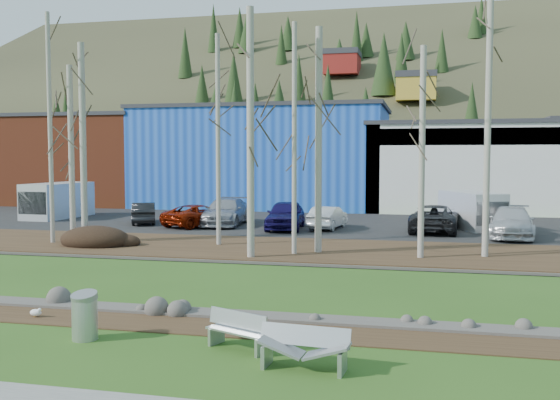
% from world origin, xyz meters
% --- Properties ---
extents(ground, '(200.00, 200.00, 0.00)m').
position_xyz_m(ground, '(0.00, 0.00, 0.00)').
color(ground, '#2C5118').
rests_on(ground, ground).
extents(dirt_strip, '(80.00, 1.80, 0.03)m').
position_xyz_m(dirt_strip, '(0.00, 2.10, 0.01)').
color(dirt_strip, '#382616').
rests_on(dirt_strip, ground).
extents(near_bank_rocks, '(80.00, 0.80, 0.50)m').
position_xyz_m(near_bank_rocks, '(0.00, 3.10, 0.00)').
color(near_bank_rocks, '#47423D').
rests_on(near_bank_rocks, ground).
extents(river, '(80.00, 8.00, 0.90)m').
position_xyz_m(river, '(0.00, 7.20, 0.00)').
color(river, '#132131').
rests_on(river, ground).
extents(far_bank_rocks, '(80.00, 0.80, 0.46)m').
position_xyz_m(far_bank_rocks, '(0.00, 11.30, 0.00)').
color(far_bank_rocks, '#47423D').
rests_on(far_bank_rocks, ground).
extents(far_bank, '(80.00, 7.00, 0.15)m').
position_xyz_m(far_bank, '(0.00, 14.50, 0.07)').
color(far_bank, '#382616').
rests_on(far_bank, ground).
extents(parking_lot, '(80.00, 14.00, 0.14)m').
position_xyz_m(parking_lot, '(0.00, 25.00, 0.07)').
color(parking_lot, black).
rests_on(parking_lot, ground).
extents(building_brick, '(16.32, 12.24, 7.80)m').
position_xyz_m(building_brick, '(-24.00, 39.00, 3.91)').
color(building_brick, brown).
rests_on(building_brick, ground).
extents(building_blue, '(20.40, 12.24, 8.30)m').
position_xyz_m(building_blue, '(-6.00, 39.00, 4.16)').
color(building_blue, '#1646B7').
rests_on(building_blue, ground).
extents(building_white, '(18.36, 12.24, 6.80)m').
position_xyz_m(building_white, '(12.00, 38.98, 3.41)').
color(building_white, white).
rests_on(building_white, ground).
extents(hillside, '(160.00, 72.00, 35.00)m').
position_xyz_m(hillside, '(0.00, 84.00, 17.50)').
color(hillside, '#2F2D1D').
rests_on(hillside, ground).
extents(bench_intact, '(1.65, 1.07, 0.80)m').
position_xyz_m(bench_intact, '(3.16, 0.52, 0.40)').
color(bench_intact, '#B4B8B9').
rests_on(bench_intact, ground).
extents(bench_damaged, '(1.89, 0.75, 0.82)m').
position_xyz_m(bench_damaged, '(4.80, -0.43, 0.42)').
color(bench_damaged, '#B4B8B9').
rests_on(bench_damaged, ground).
extents(litter_bin, '(0.63, 0.63, 1.00)m').
position_xyz_m(litter_bin, '(-0.49, 0.38, 0.50)').
color(litter_bin, '#B4B8B9').
rests_on(litter_bin, ground).
extents(seagull, '(0.38, 0.18, 0.28)m').
position_xyz_m(seagull, '(-2.74, 1.81, 0.15)').
color(seagull, gold).
rests_on(seagull, ground).
extents(dirt_mound, '(3.31, 2.34, 0.65)m').
position_xyz_m(dirt_mound, '(-7.60, 13.43, 0.47)').
color(dirt_mound, black).
rests_on(dirt_mound, far_bank).
extents(birch_0, '(0.27, 0.27, 8.31)m').
position_xyz_m(birch_0, '(-9.09, 14.06, 4.31)').
color(birch_0, beige).
rests_on(birch_0, far_bank).
extents(birch_1, '(0.21, 0.21, 10.74)m').
position_xyz_m(birch_1, '(-10.01, 13.80, 5.52)').
color(birch_1, beige).
rests_on(birch_1, far_bank).
extents(birch_2, '(0.30, 0.30, 9.30)m').
position_xyz_m(birch_2, '(-8.41, 13.96, 4.80)').
color(birch_2, beige).
rests_on(birch_2, far_bank).
extents(birch_3, '(0.30, 0.30, 9.96)m').
position_xyz_m(birch_3, '(0.29, 11.78, 5.13)').
color(birch_3, beige).
rests_on(birch_3, far_bank).
extents(birch_4, '(0.21, 0.21, 9.62)m').
position_xyz_m(birch_4, '(-2.12, 14.90, 4.96)').
color(birch_4, beige).
rests_on(birch_4, far_bank).
extents(birch_5, '(0.20, 0.20, 9.56)m').
position_xyz_m(birch_5, '(1.83, 13.01, 4.93)').
color(birch_5, beige).
rests_on(birch_5, far_bank).
extents(birch_6, '(0.29, 0.29, 9.45)m').
position_xyz_m(birch_6, '(2.74, 13.66, 4.87)').
color(birch_6, beige).
rests_on(birch_6, far_bank).
extents(birch_7, '(0.25, 0.25, 8.43)m').
position_xyz_m(birch_7, '(6.99, 13.15, 4.36)').
color(birch_7, beige).
rests_on(birch_7, far_bank).
extents(birch_8, '(0.26, 0.26, 11.66)m').
position_xyz_m(birch_8, '(9.55, 13.99, 5.98)').
color(birch_8, beige).
rests_on(birch_8, far_bank).
extents(car_0, '(2.86, 4.09, 1.28)m').
position_xyz_m(car_0, '(-9.50, 22.59, 0.78)').
color(car_0, black).
rests_on(car_0, parking_lot).
extents(car_1, '(3.88, 5.05, 1.28)m').
position_xyz_m(car_1, '(-5.67, 21.87, 0.78)').
color(car_1, maroon).
rests_on(car_1, parking_lot).
extents(car_2, '(2.55, 5.54, 1.57)m').
position_xyz_m(car_2, '(-4.35, 22.85, 0.92)').
color(car_2, '#9A9BA1').
rests_on(car_2, parking_lot).
extents(car_3, '(2.28, 4.84, 1.60)m').
position_xyz_m(car_3, '(-0.43, 21.58, 0.94)').
color(car_3, '#171050').
rests_on(car_3, parking_lot).
extents(car_4, '(1.82, 4.01, 1.28)m').
position_xyz_m(car_4, '(1.85, 22.27, 0.78)').
color(car_4, silver).
rests_on(car_4, parking_lot).
extents(car_5, '(2.83, 5.44, 1.46)m').
position_xyz_m(car_5, '(7.70, 22.22, 0.87)').
color(car_5, '#2B2B2E').
rests_on(car_5, parking_lot).
extents(car_6, '(2.71, 5.40, 1.50)m').
position_xyz_m(car_6, '(11.45, 20.78, 0.89)').
color(car_6, silver).
rests_on(car_6, parking_lot).
extents(van_white, '(3.66, 5.12, 2.07)m').
position_xyz_m(van_white, '(9.85, 24.26, 1.17)').
color(van_white, silver).
rests_on(van_white, parking_lot).
extents(van_grey, '(2.48, 5.38, 2.31)m').
position_xyz_m(van_grey, '(-16.65, 24.44, 1.29)').
color(van_grey, silver).
rests_on(van_grey, parking_lot).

